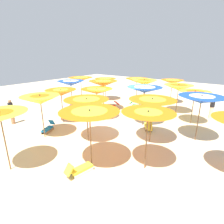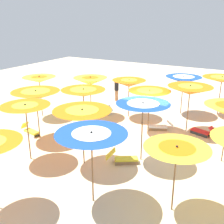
# 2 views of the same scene
# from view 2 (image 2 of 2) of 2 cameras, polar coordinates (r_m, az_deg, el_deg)

# --- Properties ---
(ground) EXTENTS (43.22, 43.22, 0.04)m
(ground) POSITION_cam_2_polar(r_m,az_deg,el_deg) (13.02, 7.14, -6.92)
(ground) COLOR beige
(beach_umbrella_0) EXTENTS (2.25, 2.25, 2.39)m
(beach_umbrella_0) POSITION_cam_2_polar(r_m,az_deg,el_deg) (17.48, 21.95, 6.28)
(beach_umbrella_0) COLOR brown
(beach_umbrella_0) RESTS_ON ground
(beach_umbrella_1) EXTENTS (2.14, 2.14, 2.39)m
(beach_umbrella_1) POSITION_cam_2_polar(r_m,az_deg,el_deg) (16.94, 14.68, 6.52)
(beach_umbrella_1) COLOR brown
(beach_umbrella_1) RESTS_ON ground
(beach_umbrella_2) EXTENTS (1.97, 1.97, 2.30)m
(beach_umbrella_2) POSITION_cam_2_polar(r_m,az_deg,el_deg) (15.95, 3.57, 6.00)
(beach_umbrella_2) COLOR brown
(beach_umbrella_2) RESTS_ON ground
(beach_umbrella_3) EXTENTS (1.98, 1.98, 2.41)m
(beach_umbrella_3) POSITION_cam_2_polar(r_m,az_deg,el_deg) (16.12, -4.54, 6.45)
(beach_umbrella_3) COLOR brown
(beach_umbrella_3) RESTS_ON ground
(beach_umbrella_4) EXTENTS (1.92, 1.92, 2.46)m
(beach_umbrella_4) POSITION_cam_2_polar(r_m,az_deg,el_deg) (16.54, -14.94, 6.56)
(beach_umbrella_4) COLOR brown
(beach_umbrella_4) RESTS_ON ground
(beach_umbrella_6) EXTENTS (2.24, 2.24, 2.48)m
(beach_umbrella_6) POSITION_cam_2_polar(r_m,az_deg,el_deg) (14.26, 15.95, 4.40)
(beach_umbrella_6) COLOR brown
(beach_umbrella_6) RESTS_ON ground
(beach_umbrella_7) EXTENTS (2.14, 2.14, 2.24)m
(beach_umbrella_7) POSITION_cam_2_polar(r_m,az_deg,el_deg) (13.98, 7.84, 3.79)
(beach_umbrella_7) COLOR brown
(beach_umbrella_7) RESTS_ON ground
(beach_umbrella_8) EXTENTS (2.23, 2.23, 2.34)m
(beach_umbrella_8) POSITION_cam_2_polar(r_m,az_deg,el_deg) (13.71, -6.01, 4.01)
(beach_umbrella_8) COLOR brown
(beach_umbrella_8) RESTS_ON ground
(beach_umbrella_9) EXTENTS (2.28, 2.28, 2.45)m
(beach_umbrella_9) POSITION_cam_2_polar(r_m,az_deg,el_deg) (13.42, -15.60, 3.43)
(beach_umbrella_9) COLOR brown
(beach_umbrella_9) RESTS_ON ground
(beach_umbrella_12) EXTENTS (2.16, 2.16, 2.55)m
(beach_umbrella_12) POSITION_cam_2_polar(r_m,az_deg,el_deg) (10.83, 6.47, 0.92)
(beach_umbrella_12) COLOR brown
(beach_umbrella_12) RESTS_ON ground
(beach_umbrella_13) EXTENTS (2.30, 2.30, 2.37)m
(beach_umbrella_13) POSITION_cam_2_polar(r_m,az_deg,el_deg) (10.62, -6.22, -0.54)
(beach_umbrella_13) COLOR brown
(beach_umbrella_13) RESTS_ON ground
(beach_umbrella_14) EXTENTS (1.99, 1.99, 2.45)m
(beach_umbrella_14) POSITION_cam_2_polar(r_m,az_deg,el_deg) (11.39, -17.61, 0.55)
(beach_umbrella_14) COLOR brown
(beach_umbrella_14) RESTS_ON ground
(beach_umbrella_17) EXTENTS (1.94, 1.94, 2.23)m
(beach_umbrella_17) POSITION_cam_2_polar(r_m,az_deg,el_deg) (8.19, 13.30, -8.35)
(beach_umbrella_17) COLOR brown
(beach_umbrella_17) RESTS_ON ground
(beach_umbrella_18) EXTENTS (2.22, 2.22, 2.48)m
(beach_umbrella_18) POSITION_cam_2_polar(r_m,az_deg,el_deg) (8.28, -4.29, -5.56)
(beach_umbrella_18) COLOR brown
(beach_umbrella_18) RESTS_ON ground
(lounger_0) EXTENTS (0.75, 1.13, 0.59)m
(lounger_0) POSITION_cam_2_polar(r_m,az_deg,el_deg) (16.76, -1.87, 0.15)
(lounger_0) COLOR olive
(lounger_0) RESTS_ON ground
(lounger_1) EXTENTS (0.85, 1.30, 0.52)m
(lounger_1) POSITION_cam_2_polar(r_m,az_deg,el_deg) (14.70, 9.89, -3.01)
(lounger_1) COLOR olive
(lounger_1) RESTS_ON ground
(lounger_2) EXTENTS (0.53, 1.17, 0.58)m
(lounger_2) POSITION_cam_2_polar(r_m,az_deg,el_deg) (14.51, -16.64, -3.83)
(lounger_2) COLOR silver
(lounger_2) RESTS_ON ground
(lounger_4) EXTENTS (0.71, 1.39, 0.60)m
(lounger_4) POSITION_cam_2_polar(r_m,az_deg,el_deg) (14.57, 18.37, -3.89)
(lounger_4) COLOR #333338
(lounger_4) RESTS_ON ground
(lounger_5) EXTENTS (1.02, 1.31, 0.66)m
(lounger_5) POSITION_cam_2_polar(r_m,az_deg,el_deg) (11.35, 2.42, -9.65)
(lounger_5) COLOR olive
(lounger_5) RESTS_ON ground
(beachgoer_0) EXTENTS (0.30, 0.30, 1.64)m
(beachgoer_0) POSITION_cam_2_polar(r_m,az_deg,el_deg) (19.30, 0.95, 4.78)
(beachgoer_0) COLOR #A3704C
(beachgoer_0) RESTS_ON ground
(beach_ball) EXTENTS (0.33, 0.33, 0.33)m
(beach_ball) POSITION_cam_2_polar(r_m,az_deg,el_deg) (12.09, 10.42, -8.29)
(beach_ball) COLOR white
(beach_ball) RESTS_ON ground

